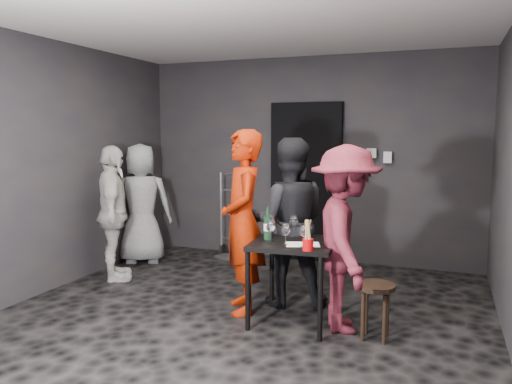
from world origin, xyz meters
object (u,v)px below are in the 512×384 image
at_px(tasting_table, 294,252).
at_px(woman_black, 288,213).
at_px(hand_truck, 232,242).
at_px(breadstick_cup, 308,236).
at_px(stool, 376,296).
at_px(bystander_grey, 142,201).
at_px(wine_bottle, 268,227).
at_px(server_red, 243,207).
at_px(bystander_cream, 113,211).
at_px(man_maroon, 346,232).

bearing_deg(tasting_table, woman_black, 113.35).
bearing_deg(hand_truck, breadstick_cup, -36.61).
bearing_deg(stool, bystander_grey, 156.03).
height_order(tasting_table, wine_bottle, wine_bottle).
height_order(server_red, wine_bottle, server_red).
distance_m(bystander_cream, wine_bottle, 2.15).
xyz_separation_m(server_red, breadstick_cup, (0.75, -0.43, -0.14)).
bearing_deg(wine_bottle, bystander_cream, 165.39).
xyz_separation_m(wine_bottle, breadstick_cup, (0.45, -0.28, 0.01)).
bearing_deg(bystander_cream, breadstick_cup, -143.58).
relative_size(bystander_cream, breadstick_cup, 5.94).
bearing_deg(server_red, breadstick_cup, 30.75).
relative_size(hand_truck, wine_bottle, 3.92).
distance_m(woman_black, wine_bottle, 0.49).
distance_m(tasting_table, stool, 0.80).
bearing_deg(bystander_grey, stool, 131.20).
bearing_deg(breadstick_cup, bystander_cream, 161.94).
xyz_separation_m(server_red, woman_black, (0.35, 0.34, -0.09)).
height_order(man_maroon, bystander_grey, man_maroon).
xyz_separation_m(bystander_grey, breadstick_cup, (2.67, -1.62, 0.05)).
bearing_deg(bystander_grey, man_maroon, 131.13).
bearing_deg(woman_black, tasting_table, 96.30).
bearing_deg(hand_truck, bystander_grey, -129.61).
bearing_deg(man_maroon, tasting_table, 72.62).
xyz_separation_m(tasting_table, bystander_grey, (-2.47, 1.31, 0.17)).
bearing_deg(hand_truck, server_red, -46.38).
height_order(stool, bystander_grey, bystander_grey).
bearing_deg(woman_black, bystander_grey, -37.77).
distance_m(hand_truck, bystander_cream, 1.79).
distance_m(hand_truck, server_red, 2.22).
height_order(server_red, breadstick_cup, server_red).
bearing_deg(hand_truck, stool, -26.26).
xyz_separation_m(server_red, bystander_grey, (-1.92, 1.19, -0.19)).
xyz_separation_m(bystander_grey, wine_bottle, (2.22, -1.34, 0.04)).
xyz_separation_m(hand_truck, breadstick_cup, (1.67, -2.28, 0.66)).
distance_m(tasting_table, server_red, 0.66).
distance_m(server_red, breadstick_cup, 0.87).
bearing_deg(server_red, bystander_grey, -151.48).
distance_m(hand_truck, man_maroon, 2.82).
distance_m(hand_truck, woman_black, 2.10).
bearing_deg(stool, server_red, 169.83).
bearing_deg(bystander_grey, server_red, 123.32).
bearing_deg(server_red, stool, 50.20).
height_order(server_red, bystander_cream, server_red).
relative_size(stool, man_maroon, 0.27).
xyz_separation_m(tasting_table, wine_bottle, (-0.24, -0.03, 0.21)).
height_order(stool, breadstick_cup, breadstick_cup).
height_order(hand_truck, bystander_grey, bystander_grey).
relative_size(stool, wine_bottle, 1.59).
bearing_deg(wine_bottle, server_red, 154.42).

